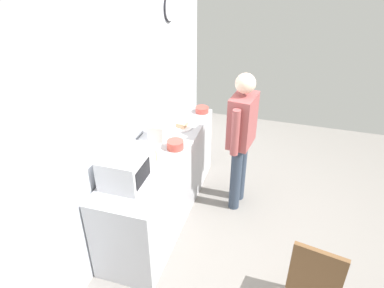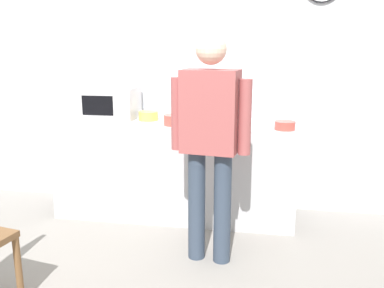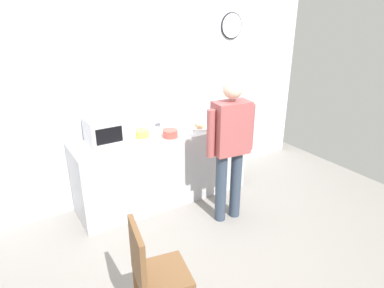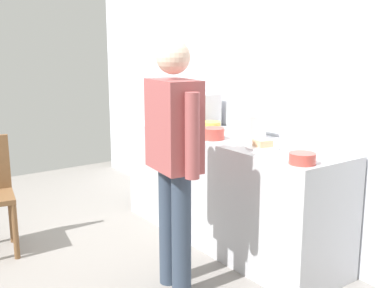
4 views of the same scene
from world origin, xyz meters
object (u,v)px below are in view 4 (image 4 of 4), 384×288
microwave (189,109)px  person_standing (174,149)px  spoon_utensil (232,130)px  salad_bowl (213,134)px  mixing_bowl (302,158)px  toaster (249,126)px  fork_utensil (337,158)px  sandwich_plate (263,146)px  cereal_bowl (210,126)px

microwave → person_standing: (1.08, -0.89, -0.07)m
spoon_utensil → person_standing: size_ratio=0.10×
salad_bowl → microwave: bearing=160.2°
mixing_bowl → toaster: 0.87m
microwave → spoon_utensil: microwave is taller
toaster → spoon_utensil: size_ratio=1.29×
fork_utensil → salad_bowl: bearing=-164.8°
microwave → spoon_utensil: size_ratio=2.94×
person_standing → spoon_utensil: bearing=120.6°
microwave → person_standing: size_ratio=0.29×
toaster → mixing_bowl: bearing=-19.2°
fork_utensil → spoon_utensil: size_ratio=1.00×
mixing_bowl → toaster: (-0.82, 0.29, 0.06)m
microwave → fork_utensil: 1.68m
sandwich_plate → cereal_bowl: (-0.77, 0.12, 0.02)m
cereal_bowl → toaster: 0.44m
toaster → sandwich_plate: bearing=-26.5°
salad_bowl → cereal_bowl: (-0.29, 0.20, -0.00)m
microwave → toaster: bearing=0.5°
salad_bowl → person_standing: person_standing is taller
salad_bowl → mixing_bowl: bearing=-2.1°
cereal_bowl → spoon_utensil: cereal_bowl is taller
sandwich_plate → salad_bowl: size_ratio=1.36×
salad_bowl → toaster: 0.29m
microwave → spoon_utensil: 0.52m
cereal_bowl → salad_bowl: bearing=-34.4°
cereal_bowl → mixing_bowl: cereal_bowl is taller
spoon_utensil → mixing_bowl: bearing=-19.3°
sandwich_plate → salad_bowl: bearing=-170.5°
spoon_utensil → person_standing: bearing=-59.4°
salad_bowl → mixing_bowl: size_ratio=1.06×
sandwich_plate → fork_utensil: 0.55m
sandwich_plate → cereal_bowl: size_ratio=1.36×
microwave → fork_utensil: size_ratio=2.94×
sandwich_plate → salad_bowl: 0.49m
fork_utensil → sandwich_plate: bearing=-159.7°
spoon_utensil → toaster: bearing=-19.5°
toaster → person_standing: bearing=-73.7°
fork_utensil → spoon_utensil: 1.20m
cereal_bowl → mixing_bowl: (1.25, -0.23, -0.01)m
person_standing → cereal_bowl: bearing=129.5°
salad_bowl → fork_utensil: 1.03m
microwave → salad_bowl: microwave is taller
sandwich_plate → mixing_bowl: size_ratio=1.44×
toaster → spoon_utensil: toaster is taller
microwave → sandwich_plate: (1.16, -0.16, -0.13)m
salad_bowl → fork_utensil: (1.00, 0.27, -0.04)m
sandwich_plate → spoon_utensil: bearing=156.9°
toaster → person_standing: (0.26, -0.90, -0.02)m
sandwich_plate → spoon_utensil: size_ratio=1.47×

